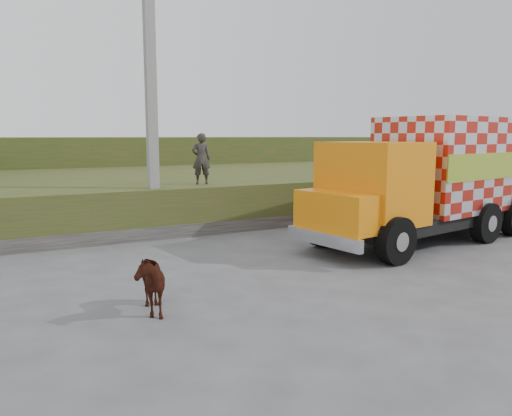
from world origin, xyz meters
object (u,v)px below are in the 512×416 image
pedestrian (201,159)px  utility_pole (151,103)px  cargo_truck (433,178)px  cow (147,281)px

pedestrian → utility_pole: bearing=31.1°
utility_pole → cargo_truck: (7.22, -4.31, -2.21)m
utility_pole → pedestrian: 2.54m
cow → pedestrian: (3.82, 7.09, 1.78)m
cargo_truck → pedestrian: cargo_truck is taller
utility_pole → pedestrian: (1.78, 0.54, -1.73)m
cargo_truck → pedestrian: (-5.44, 4.84, 0.47)m
utility_pole → cargo_truck: size_ratio=0.95×
cargo_truck → cow: size_ratio=6.34×
utility_pole → cow: size_ratio=6.01×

